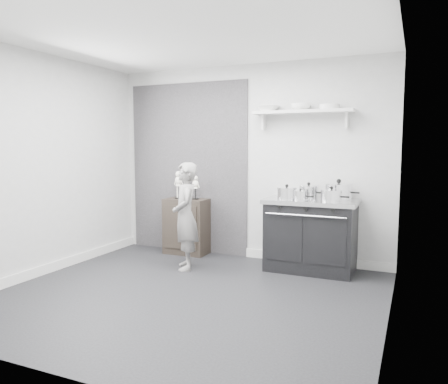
{
  "coord_description": "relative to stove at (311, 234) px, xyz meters",
  "views": [
    {
      "loc": [
        2.18,
        -3.95,
        1.58
      ],
      "look_at": [
        0.01,
        0.95,
        1.01
      ],
      "focal_mm": 35.0,
      "sensor_mm": 36.0,
      "label": 1
    }
  ],
  "objects": [
    {
      "name": "ground",
      "position": [
        -0.99,
        -1.48,
        -0.46
      ],
      "size": [
        4.0,
        4.0,
        0.0
      ],
      "primitive_type": "plane",
      "color": "black",
      "rests_on": "ground"
    },
    {
      "name": "room_shell",
      "position": [
        -1.07,
        -1.33,
        1.18
      ],
      "size": [
        4.02,
        3.62,
        2.71
      ],
      "color": "#A9A9A7",
      "rests_on": "ground"
    },
    {
      "name": "wall_shelf",
      "position": [
        -0.19,
        0.2,
        1.55
      ],
      "size": [
        1.3,
        0.26,
        0.24
      ],
      "color": "silver",
      "rests_on": "room_shell"
    },
    {
      "name": "stove",
      "position": [
        0.0,
        0.0,
        0.0
      ],
      "size": [
        1.14,
        0.71,
        0.92
      ],
      "color": "black",
      "rests_on": "ground"
    },
    {
      "name": "side_cabinet",
      "position": [
        -1.87,
        0.13,
        -0.06
      ],
      "size": [
        0.62,
        0.36,
        0.81
      ],
      "primitive_type": "cube",
      "color": "black",
      "rests_on": "ground"
    },
    {
      "name": "child",
      "position": [
        -1.49,
        -0.59,
        0.22
      ],
      "size": [
        0.55,
        0.6,
        1.37
      ],
      "primitive_type": "imported",
      "rotation": [
        0.0,
        0.0,
        -1.0
      ],
      "color": "slate",
      "rests_on": "ground"
    },
    {
      "name": "pot_front_left",
      "position": [
        -0.29,
        -0.12,
        0.53
      ],
      "size": [
        0.33,
        0.24,
        0.19
      ],
      "color": "silver",
      "rests_on": "stove"
    },
    {
      "name": "pot_back_left",
      "position": [
        -0.07,
        0.11,
        0.53
      ],
      "size": [
        0.34,
        0.26,
        0.2
      ],
      "color": "silver",
      "rests_on": "stove"
    },
    {
      "name": "pot_back_right",
      "position": [
        0.31,
        0.1,
        0.56
      ],
      "size": [
        0.42,
        0.34,
        0.26
      ],
      "color": "silver",
      "rests_on": "stove"
    },
    {
      "name": "pot_front_right",
      "position": [
        0.27,
        -0.17,
        0.53
      ],
      "size": [
        0.34,
        0.25,
        0.19
      ],
      "color": "silver",
      "rests_on": "stove"
    },
    {
      "name": "pot_front_center",
      "position": [
        -0.1,
        -0.17,
        0.51
      ],
      "size": [
        0.25,
        0.17,
        0.14
      ],
      "color": "silver",
      "rests_on": "stove"
    },
    {
      "name": "skeleton_full",
      "position": [
        -2.0,
        0.13,
        0.58
      ],
      "size": [
        0.13,
        0.08,
        0.47
      ],
      "primitive_type": null,
      "color": "white",
      "rests_on": "side_cabinet"
    },
    {
      "name": "skeleton_torso",
      "position": [
        -1.72,
        0.13,
        0.55
      ],
      "size": [
        0.11,
        0.07,
        0.39
      ],
      "primitive_type": null,
      "color": "white",
      "rests_on": "side_cabinet"
    },
    {
      "name": "bowl_large",
      "position": [
        -0.66,
        0.19,
        1.62
      ],
      "size": [
        0.3,
        0.3,
        0.07
      ],
      "primitive_type": "imported",
      "color": "white",
      "rests_on": "wall_shelf"
    },
    {
      "name": "bowl_small",
      "position": [
        -0.21,
        0.19,
        1.62
      ],
      "size": [
        0.26,
        0.26,
        0.08
      ],
      "primitive_type": "imported",
      "color": "white",
      "rests_on": "wall_shelf"
    },
    {
      "name": "plate_stack",
      "position": [
        0.16,
        0.19,
        1.61
      ],
      "size": [
        0.25,
        0.25,
        0.06
      ],
      "primitive_type": "cylinder",
      "color": "silver",
      "rests_on": "wall_shelf"
    }
  ]
}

